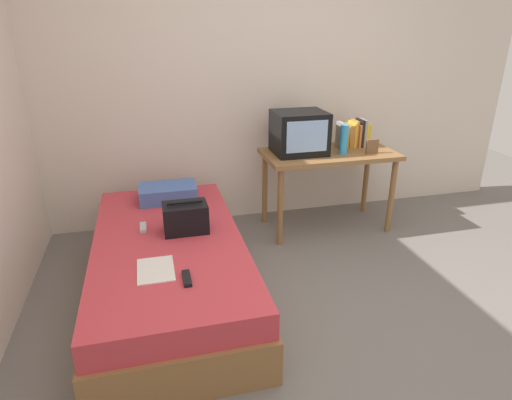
% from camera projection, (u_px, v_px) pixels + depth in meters
% --- Properties ---
extents(ground_plane, '(8.00, 8.00, 0.00)m').
position_uv_depth(ground_plane, '(343.00, 340.00, 2.60)').
color(ground_plane, slate).
extents(wall_back, '(5.20, 0.10, 2.60)m').
position_uv_depth(wall_back, '(259.00, 80.00, 3.91)').
color(wall_back, beige).
rests_on(wall_back, ground).
extents(bed, '(1.00, 2.00, 0.44)m').
position_uv_depth(bed, '(170.00, 267.00, 2.98)').
color(bed, olive).
rests_on(bed, ground).
extents(desk, '(1.16, 0.60, 0.72)m').
position_uv_depth(desk, '(329.00, 162.00, 3.84)').
color(desk, olive).
rests_on(desk, ground).
extents(tv, '(0.44, 0.39, 0.36)m').
position_uv_depth(tv, '(299.00, 133.00, 3.70)').
color(tv, black).
rests_on(tv, desk).
extents(water_bottle, '(0.07, 0.07, 0.25)m').
position_uv_depth(water_bottle, '(344.00, 140.00, 3.69)').
color(water_bottle, '#3399DB').
rests_on(water_bottle, desk).
extents(book_row, '(0.29, 0.17, 0.25)m').
position_uv_depth(book_row, '(353.00, 135.00, 3.93)').
color(book_row, gray).
rests_on(book_row, desk).
extents(picture_frame, '(0.11, 0.02, 0.12)m').
position_uv_depth(picture_frame, '(372.00, 147.00, 3.73)').
color(picture_frame, brown).
rests_on(picture_frame, desk).
extents(pillow, '(0.46, 0.29, 0.12)m').
position_uv_depth(pillow, '(168.00, 193.00, 3.50)').
color(pillow, '#4766AD').
rests_on(pillow, bed).
extents(handbag, '(0.30, 0.20, 0.22)m').
position_uv_depth(handbag, '(186.00, 218.00, 2.95)').
color(handbag, black).
rests_on(handbag, bed).
extents(magazine, '(0.21, 0.29, 0.01)m').
position_uv_depth(magazine, '(156.00, 270.00, 2.51)').
color(magazine, white).
rests_on(magazine, bed).
extents(remote_dark, '(0.04, 0.16, 0.02)m').
position_uv_depth(remote_dark, '(187.00, 278.00, 2.41)').
color(remote_dark, black).
rests_on(remote_dark, bed).
extents(remote_silver, '(0.04, 0.14, 0.02)m').
position_uv_depth(remote_silver, '(143.00, 227.00, 3.02)').
color(remote_silver, '#B7B7BC').
rests_on(remote_silver, bed).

